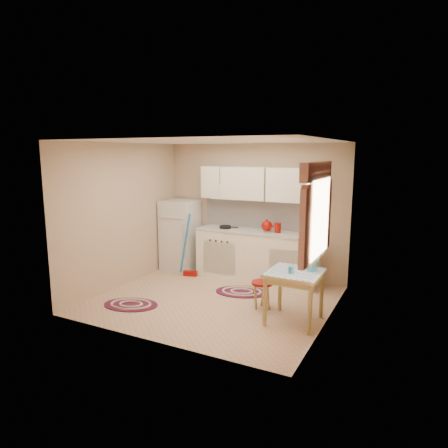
{
  "coord_description": "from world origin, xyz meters",
  "views": [
    {
      "loc": [
        2.92,
        -5.35,
        2.33
      ],
      "look_at": [
        0.06,
        0.25,
        1.2
      ],
      "focal_mm": 32.0,
      "sensor_mm": 36.0,
      "label": 1
    }
  ],
  "objects_px": {
    "table": "(294,297)",
    "stool": "(262,295)",
    "base_cabinets": "(256,256)",
    "fridge": "(180,235)"
  },
  "relations": [
    {
      "from": "table",
      "to": "stool",
      "type": "relative_size",
      "value": 1.71
    },
    {
      "from": "fridge",
      "to": "base_cabinets",
      "type": "height_order",
      "value": "fridge"
    },
    {
      "from": "table",
      "to": "stool",
      "type": "bearing_deg",
      "value": 156.4
    },
    {
      "from": "fridge",
      "to": "stool",
      "type": "relative_size",
      "value": 3.33
    },
    {
      "from": "base_cabinets",
      "to": "stool",
      "type": "distance_m",
      "value": 1.44
    },
    {
      "from": "fridge",
      "to": "stool",
      "type": "distance_m",
      "value": 2.63
    },
    {
      "from": "fridge",
      "to": "base_cabinets",
      "type": "xyz_separation_m",
      "value": [
        1.64,
        0.05,
        -0.26
      ]
    },
    {
      "from": "fridge",
      "to": "table",
      "type": "distance_m",
      "value": 3.21
    },
    {
      "from": "base_cabinets",
      "to": "stool",
      "type": "xyz_separation_m",
      "value": [
        0.63,
        -1.28,
        -0.23
      ]
    },
    {
      "from": "fridge",
      "to": "base_cabinets",
      "type": "relative_size",
      "value": 0.62
    }
  ]
}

